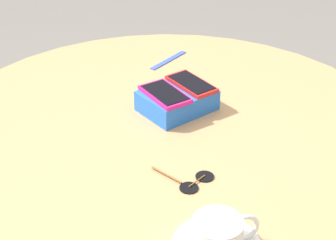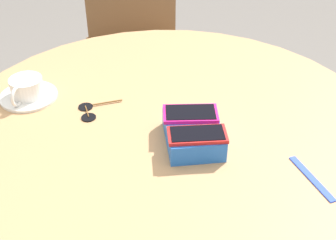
% 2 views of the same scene
% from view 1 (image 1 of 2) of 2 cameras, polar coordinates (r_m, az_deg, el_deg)
% --- Properties ---
extents(round_table, '(1.15, 1.15, 0.77)m').
position_cam_1_polar(round_table, '(1.38, -0.00, -4.10)').
color(round_table, '#2D2D2D').
rests_on(round_table, ground_plane).
extents(phone_box, '(0.19, 0.15, 0.05)m').
position_cam_1_polar(phone_box, '(1.39, 0.92, 2.01)').
color(phone_box, blue).
rests_on(phone_box, round_table).
extents(phone_red, '(0.09, 0.15, 0.01)m').
position_cam_1_polar(phone_red, '(1.40, 2.39, 3.70)').
color(phone_red, red).
rests_on(phone_red, phone_box).
extents(phone_magenta, '(0.10, 0.15, 0.01)m').
position_cam_1_polar(phone_magenta, '(1.36, -0.32, 2.66)').
color(phone_magenta, '#D11975').
rests_on(phone_magenta, phone_box).
extents(coffee_cup, '(0.11, 0.09, 0.06)m').
position_cam_1_polar(coffee_cup, '(0.99, 5.22, -11.27)').
color(coffee_cup, white).
rests_on(coffee_cup, saucer).
extents(lanyard_strap, '(0.16, 0.03, 0.00)m').
position_cam_1_polar(lanyard_strap, '(1.66, 0.05, 6.10)').
color(lanyard_strap, blue).
rests_on(lanyard_strap, round_table).
extents(sunglasses, '(0.09, 0.12, 0.01)m').
position_cam_1_polar(sunglasses, '(1.16, 2.58, -6.23)').
color(sunglasses, black).
rests_on(sunglasses, round_table).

